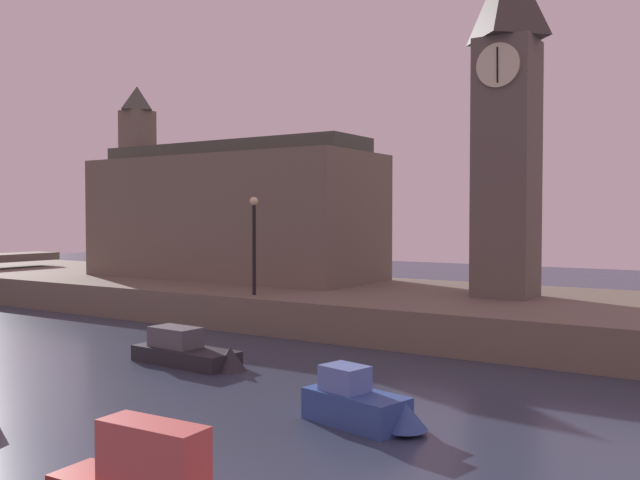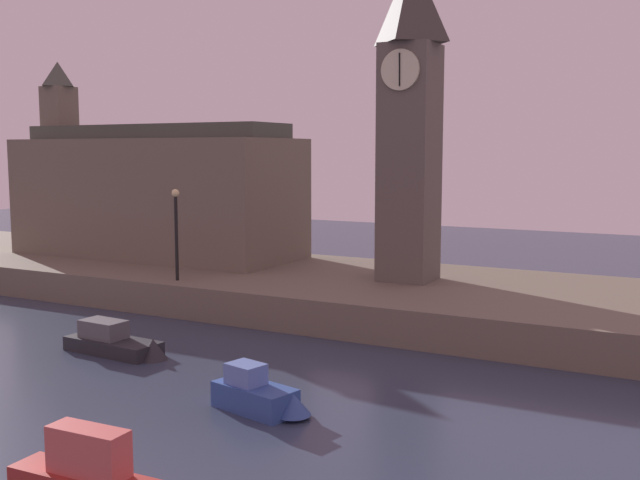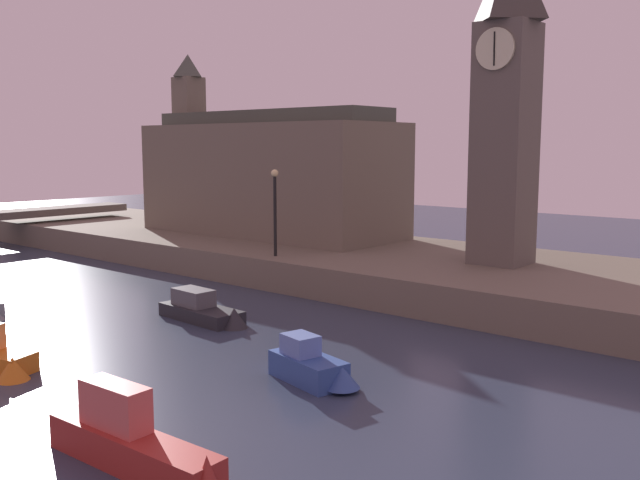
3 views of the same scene
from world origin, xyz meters
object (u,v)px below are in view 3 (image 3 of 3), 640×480
object	(u,v)px
parliament_hall	(266,174)
boat_tour_blue	(314,367)
streetlamp	(275,203)
boat_dinghy_red	(139,446)
clock_tower	(506,95)
boat_barge_dark	(209,312)

from	to	relation	value
parliament_hall	boat_tour_blue	world-z (taller)	parliament_hall
streetlamp	boat_dinghy_red	world-z (taller)	streetlamp
clock_tower	streetlamp	size ratio (longest dim) A/B	3.46
streetlamp	clock_tower	bearing A→B (deg)	28.87
parliament_hall	clock_tower	bearing A→B (deg)	-3.78
streetlamp	boat_dinghy_red	distance (m)	20.36
clock_tower	boat_dinghy_red	bearing A→B (deg)	-83.92
boat_dinghy_red	boat_tour_blue	bearing A→B (deg)	97.79
clock_tower	parliament_hall	distance (m)	16.69
parliament_hall	boat_dinghy_red	distance (m)	29.49
boat_barge_dark	clock_tower	bearing A→B (deg)	61.63
clock_tower	streetlamp	world-z (taller)	clock_tower
parliament_hall	boat_tour_blue	bearing A→B (deg)	-42.07
streetlamp	boat_tour_blue	size ratio (longest dim) A/B	1.30
clock_tower	boat_dinghy_red	xyz separation A→B (m)	(2.29, -21.47, -8.56)
clock_tower	boat_dinghy_red	world-z (taller)	clock_tower
parliament_hall	boat_tour_blue	xyz separation A→B (m)	(17.54, -15.83, -4.66)
parliament_hall	boat_dinghy_red	world-z (taller)	parliament_hall
parliament_hall	streetlamp	distance (m)	9.27
boat_tour_blue	boat_barge_dark	world-z (taller)	boat_tour_blue
boat_dinghy_red	parliament_hall	bearing A→B (deg)	129.32
parliament_hall	streetlamp	world-z (taller)	parliament_hall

